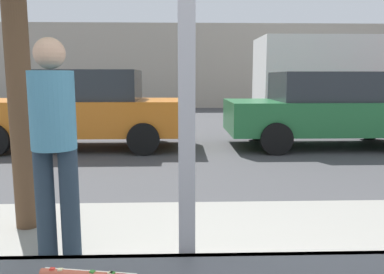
{
  "coord_description": "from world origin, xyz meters",
  "views": [
    {
      "loc": [
        -0.02,
        -1.07,
        1.51
      ],
      "look_at": [
        0.11,
        2.87,
        0.9
      ],
      "focal_mm": 36.03,
      "sensor_mm": 36.0,
      "label": 1
    }
  ],
  "objects_px": {
    "parked_car_orange": "(80,109)",
    "box_truck": "(345,76)",
    "parked_car_green": "(329,109)",
    "pedestrian": "(54,136)"
  },
  "relations": [
    {
      "from": "parked_car_orange",
      "to": "box_truck",
      "type": "height_order",
      "value": "box_truck"
    },
    {
      "from": "parked_car_green",
      "to": "pedestrian",
      "type": "height_order",
      "value": "pedestrian"
    },
    {
      "from": "pedestrian",
      "to": "parked_car_orange",
      "type": "bearing_deg",
      "value": 102.48
    },
    {
      "from": "parked_car_orange",
      "to": "pedestrian",
      "type": "distance_m",
      "value": 5.7
    },
    {
      "from": "parked_car_green",
      "to": "pedestrian",
      "type": "distance_m",
      "value": 6.96
    },
    {
      "from": "parked_car_green",
      "to": "box_truck",
      "type": "bearing_deg",
      "value": 63.54
    },
    {
      "from": "parked_car_orange",
      "to": "parked_car_green",
      "type": "relative_size",
      "value": 1.05
    },
    {
      "from": "parked_car_orange",
      "to": "pedestrian",
      "type": "bearing_deg",
      "value": -77.52
    },
    {
      "from": "box_truck",
      "to": "pedestrian",
      "type": "xyz_separation_m",
      "value": [
        -6.57,
        -10.36,
        -0.47
      ]
    },
    {
      "from": "parked_car_green",
      "to": "parked_car_orange",
      "type": "bearing_deg",
      "value": -180.0
    }
  ]
}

